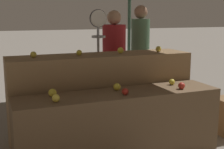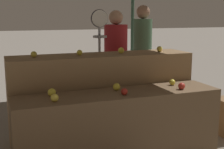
{
  "view_description": "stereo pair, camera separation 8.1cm",
  "coord_description": "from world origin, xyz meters",
  "views": [
    {
      "loc": [
        -1.34,
        -3.1,
        1.61
      ],
      "look_at": [
        0.03,
        0.3,
        0.9
      ],
      "focal_mm": 50.0,
      "sensor_mm": 36.0,
      "label": 1
    },
    {
      "loc": [
        -1.27,
        -3.13,
        1.61
      ],
      "look_at": [
        0.03,
        0.3,
        0.9
      ],
      "focal_mm": 50.0,
      "sensor_mm": 36.0,
      "label": 2
    }
  ],
  "objects": [
    {
      "name": "apple_back_0",
      "position": [
        -0.84,
        0.61,
        1.15
      ],
      "size": [
        0.07,
        0.07,
        0.07
      ],
      "primitive_type": "sphere",
      "color": "gold",
      "rests_on": "display_counter_back"
    },
    {
      "name": "apple_front_4",
      "position": [
        0.01,
        0.11,
        0.79
      ],
      "size": [
        0.08,
        0.08,
        0.08
      ],
      "primitive_type": "sphere",
      "color": "gold",
      "rests_on": "display_counter_front"
    },
    {
      "name": "person_vendor_at_scale",
      "position": [
        0.52,
        1.43,
        0.96
      ],
      "size": [
        0.49,
        0.49,
        1.67
      ],
      "rotation": [
        0.0,
        0.0,
        3.58
      ],
      "color": "#2D2D38",
      "rests_on": "ground_plane"
    },
    {
      "name": "apple_front_2",
      "position": [
        0.73,
        -0.12,
        0.79
      ],
      "size": [
        0.08,
        0.08,
        0.08
      ],
      "primitive_type": "sphere",
      "color": "#B72D23",
      "rests_on": "display_counter_front"
    },
    {
      "name": "display_counter_back",
      "position": [
        0.0,
        0.6,
        0.55
      ],
      "size": [
        2.34,
        0.55,
        1.11
      ],
      "primitive_type": "cube",
      "color": "olive",
      "rests_on": "ground_plane"
    },
    {
      "name": "apple_front_1",
      "position": [
        0.01,
        -0.12,
        0.79
      ],
      "size": [
        0.08,
        0.08,
        0.08
      ],
      "primitive_type": "sphere",
      "color": "#AD281E",
      "rests_on": "display_counter_front"
    },
    {
      "name": "apple_back_1",
      "position": [
        -0.29,
        0.61,
        1.14
      ],
      "size": [
        0.07,
        0.07,
        0.07
      ],
      "primitive_type": "sphere",
      "color": "gold",
      "rests_on": "display_counter_back"
    },
    {
      "name": "apple_front_0",
      "position": [
        -0.74,
        -0.11,
        0.79
      ],
      "size": [
        0.08,
        0.08,
        0.08
      ],
      "primitive_type": "sphere",
      "color": "yellow",
      "rests_on": "display_counter_front"
    },
    {
      "name": "apple_back_3",
      "position": [
        0.83,
        0.59,
        1.15
      ],
      "size": [
        0.08,
        0.08,
        0.08
      ],
      "primitive_type": "sphere",
      "color": "yellow",
      "rests_on": "display_counter_back"
    },
    {
      "name": "display_counter_front",
      "position": [
        0.0,
        0.0,
        0.38
      ],
      "size": [
        2.34,
        0.55,
        0.75
      ],
      "primitive_type": "cube",
      "color": "brown",
      "rests_on": "ground_plane"
    },
    {
      "name": "produce_scale",
      "position": [
        0.15,
        1.14,
        1.21
      ],
      "size": [
        0.25,
        0.2,
        1.68
      ],
      "color": "#99999E",
      "rests_on": "ground_plane"
    },
    {
      "name": "apple_back_2",
      "position": [
        0.27,
        0.61,
        1.15
      ],
      "size": [
        0.08,
        0.08,
        0.08
      ],
      "primitive_type": "sphere",
      "color": "gold",
      "rests_on": "display_counter_back"
    },
    {
      "name": "apple_front_3",
      "position": [
        -0.73,
        0.1,
        0.79
      ],
      "size": [
        0.09,
        0.09,
        0.09
      ],
      "primitive_type": "sphere",
      "color": "gold",
      "rests_on": "display_counter_front"
    },
    {
      "name": "person_customer_left",
      "position": [
        1.16,
        1.78,
        1.04
      ],
      "size": [
        0.38,
        0.38,
        1.77
      ],
      "rotation": [
        0.0,
        0.0,
        3.34
      ],
      "color": "#2D2D38",
      "rests_on": "ground_plane"
    },
    {
      "name": "apple_front_5",
      "position": [
        0.75,
        0.11,
        0.79
      ],
      "size": [
        0.07,
        0.07,
        0.07
      ],
      "primitive_type": "sphere",
      "color": "gold",
      "rests_on": "display_counter_front"
    }
  ]
}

